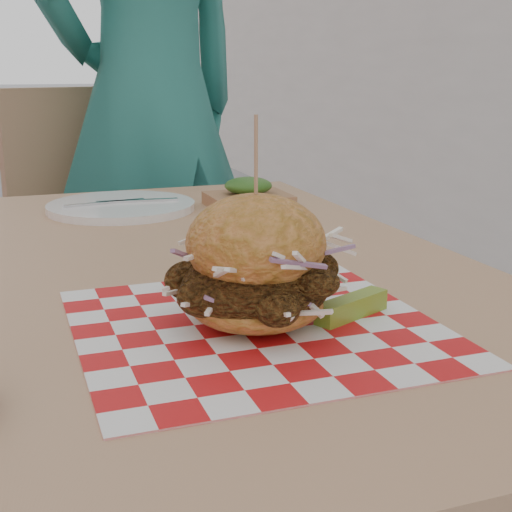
% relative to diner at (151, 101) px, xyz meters
% --- Properties ---
extents(diner, '(0.79, 0.67, 1.83)m').
position_rel_diner_xyz_m(diner, '(0.00, 0.00, 0.00)').
color(diner, '#2A796F').
rests_on(diner, ground).
extents(patio_table, '(0.80, 1.20, 0.75)m').
position_rel_diner_xyz_m(patio_table, '(-0.19, -1.03, -0.24)').
color(patio_table, tan).
rests_on(patio_table, ground).
extents(patio_chair, '(0.53, 0.54, 0.95)m').
position_rel_diner_xyz_m(patio_chair, '(-0.22, 0.05, -0.36)').
color(patio_chair, tan).
rests_on(patio_chair, ground).
extents(paper_liner, '(0.36, 0.36, 0.00)m').
position_rel_diner_xyz_m(paper_liner, '(-0.16, -1.30, -0.16)').
color(paper_liner, red).
rests_on(paper_liner, patio_table).
extents(sandwich, '(0.19, 0.19, 0.21)m').
position_rel_diner_xyz_m(sandwich, '(-0.16, -1.30, -0.10)').
color(sandwich, '#CA7D39').
rests_on(sandwich, paper_liner).
extents(pickle_spear, '(0.10, 0.06, 0.02)m').
position_rel_diner_xyz_m(pickle_spear, '(-0.06, -1.31, -0.15)').
color(pickle_spear, '#87A42F').
rests_on(pickle_spear, paper_liner).
extents(place_setting, '(0.27, 0.27, 0.02)m').
position_rel_diner_xyz_m(place_setting, '(-0.19, -0.65, -0.16)').
color(place_setting, white).
rests_on(place_setting, patio_table).
extents(kraft_tray, '(0.15, 0.12, 0.06)m').
position_rel_diner_xyz_m(kraft_tray, '(0.04, -0.69, -0.14)').
color(kraft_tray, '#986945').
rests_on(kraft_tray, patio_table).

